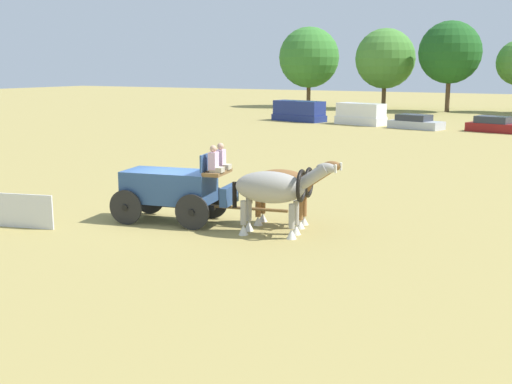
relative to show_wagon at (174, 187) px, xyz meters
The scene contains 12 objects.
ground_plane 1.18m from the show_wagon, 168.50° to the right, with size 220.00×220.00×0.00m, color #9E8C4C.
show_wagon is the anchor object (origin of this frame).
draft_horse_near 3.69m from the show_wagon, 21.64° to the left, with size 3.03×1.33×2.17m.
draft_horse_off 3.69m from the show_wagon, ahead, with size 3.18×1.39×2.30m.
parked_vehicle_a 40.29m from the show_wagon, 109.58° to the left, with size 5.46×3.07×1.89m.
parked_vehicle_b 37.93m from the show_wagon, 100.87° to the left, with size 4.67×2.79×1.88m.
parked_vehicle_c 35.96m from the show_wagon, 93.07° to the left, with size 4.67×2.80×1.17m.
parked_vehicle_d 36.49m from the show_wagon, 83.32° to the left, with size 4.54×2.66×1.23m.
tree_a 62.41m from the show_wagon, 110.54° to the left, with size 7.52×7.52×9.90m.
tree_b 59.90m from the show_wagon, 101.66° to the left, with size 7.04×7.04×9.46m.
tree_c 57.78m from the show_wagon, 94.29° to the left, with size 6.89×6.89×10.01m.
sponsor_banner 5.33m from the show_wagon, 143.30° to the right, with size 3.20×0.06×1.10m, color silver.
Camera 1 is at (12.70, -16.85, 5.09)m, focal length 45.29 mm.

